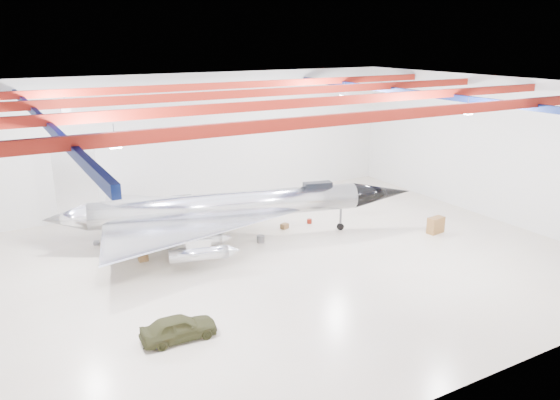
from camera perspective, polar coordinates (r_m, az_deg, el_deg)
floor at (r=34.61m, az=-1.48°, el=-6.82°), size 40.00×40.00×0.00m
wall_back at (r=46.29m, az=-10.37°, el=6.08°), size 40.00×0.00×40.00m
wall_right at (r=45.51m, az=21.36°, el=5.03°), size 0.00×30.00×30.00m
ceiling at (r=31.87m, az=-1.63°, el=11.64°), size 40.00×40.00×0.00m
ceiling_structure at (r=31.93m, az=-1.62°, el=10.43°), size 39.50×29.50×1.08m
jet_aircraft at (r=37.98m, az=-5.45°, el=-0.97°), size 25.66×18.02×7.10m
jeep at (r=26.89m, az=-10.54°, el=-12.98°), size 3.66×1.60×1.23m
desk at (r=41.48m, az=15.96°, el=-2.54°), size 1.38×0.81×1.20m
crate_ply at (r=36.23m, az=-14.11°, el=-5.88°), size 0.60×0.49×0.41m
toolbox_red at (r=41.23m, az=-9.90°, el=-2.91°), size 0.46×0.39×0.30m
engine_drum at (r=38.24m, az=-2.04°, el=-4.08°), size 0.57×0.57×0.49m
parts_bin at (r=40.92m, az=0.48°, el=-2.74°), size 0.66×0.59×0.38m
crate_small at (r=39.89m, az=-18.62°, el=-4.27°), size 0.45×0.41×0.26m
tool_chest at (r=42.12m, az=3.08°, el=-2.22°), size 0.47×0.47×0.34m
oil_barrel at (r=36.75m, az=-6.92°, el=-5.16°), size 0.60×0.49×0.40m
spares_box at (r=42.94m, az=-2.89°, el=-1.80°), size 0.58×0.58×0.40m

